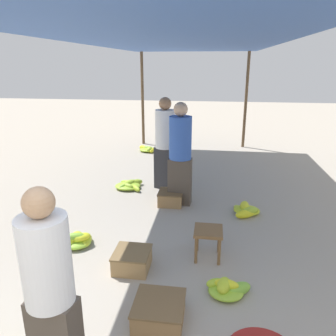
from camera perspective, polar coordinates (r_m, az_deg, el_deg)
The scene contains 15 objects.
canopy_post_back_left at distance 9.59m, azimuth -4.45°, elevation 11.82°, with size 0.08×0.08×2.59m, color brown.
canopy_post_back_right at distance 9.41m, azimuth 13.41°, elevation 11.29°, with size 0.08×0.08×2.59m, color brown.
canopy_tarp at distance 5.35m, azimuth 1.70°, elevation 21.29°, with size 3.30×8.42×0.04m, color #33569E.
vendor_foreground at distance 2.51m, azimuth -19.87°, elevation -19.36°, with size 0.37×0.37×1.56m.
stool at distance 4.05m, azimuth 7.02°, elevation -11.49°, with size 0.34×0.34×0.38m.
banana_pile_left_0 at distance 8.89m, azimuth -3.49°, elevation 3.28°, with size 0.55×0.51×0.15m.
banana_pile_left_2 at distance 4.53m, azimuth -15.73°, elevation -12.04°, with size 0.47×0.44×0.20m.
banana_pile_left_3 at distance 6.30m, azimuth -6.77°, elevation -2.99°, with size 0.55×0.54×0.15m.
banana_pile_right_0 at distance 3.64m, azimuth 10.23°, elevation -19.86°, with size 0.50×0.32×0.19m.
banana_pile_right_1 at distance 5.36m, azimuth 13.36°, elevation -7.15°, with size 0.44×0.50×0.17m.
crate_near at distance 5.55m, azimuth 0.49°, elevation -5.20°, with size 0.41×0.41×0.23m.
crate_mid at distance 3.95m, azimuth -6.27°, elevation -15.63°, with size 0.41×0.41×0.23m.
crate_far at distance 3.29m, azimuth -1.56°, elevation -23.64°, with size 0.46×0.46×0.21m.
shopper_walking_mid at distance 6.03m, azimuth -0.48°, elevation 4.44°, with size 0.47×0.47×1.71m.
shopper_walking_far at distance 5.33m, azimuth 2.14°, elevation 2.62°, with size 0.39×0.39×1.71m.
Camera 1 is at (0.60, -1.00, 2.28)m, focal length 35.00 mm.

